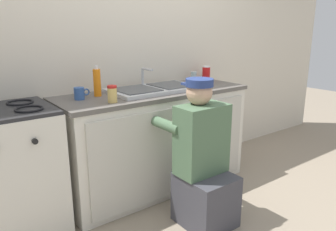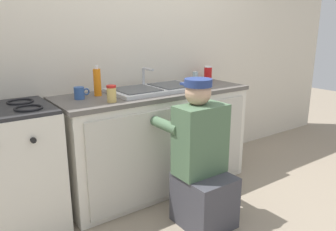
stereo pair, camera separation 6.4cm
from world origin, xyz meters
TOP-DOWN VIEW (x-y plane):
  - ground_plane at (0.00, 0.00)m, footprint 12.00×12.00m
  - back_wall at (0.00, 0.65)m, footprint 6.00×0.10m
  - counter_cabinet at (0.00, 0.29)m, footprint 1.71×0.62m
  - countertop at (0.00, 0.30)m, footprint 1.75×0.62m
  - sink_double_basin at (0.00, 0.30)m, footprint 0.80×0.44m
  - stove_range at (-1.23, 0.30)m, footprint 0.64×0.62m
  - plumber_person at (-0.05, -0.40)m, footprint 0.42×0.61m
  - coffee_mug at (-0.66, 0.36)m, footprint 0.13×0.08m
  - soap_bottle_orange at (-0.50, 0.39)m, footprint 0.06×0.06m
  - soda_cup_red at (0.76, 0.44)m, footprint 0.08×0.08m
  - water_glass at (0.63, 0.49)m, footprint 0.06×0.06m
  - condiment_jar at (-0.51, 0.11)m, footprint 0.07×0.07m

SIDE VIEW (x-z plane):
  - ground_plane at x=0.00m, z-range 0.00..0.00m
  - counter_cabinet at x=0.00m, z-range 0.00..0.88m
  - plumber_person at x=-0.05m, z-range -0.09..1.01m
  - stove_range at x=-1.23m, z-range 0.00..0.94m
  - countertop at x=0.00m, z-range 0.88..0.91m
  - sink_double_basin at x=0.00m, z-range 0.84..1.03m
  - coffee_mug at x=-0.66m, z-range 0.91..1.01m
  - water_glass at x=0.63m, z-range 0.91..1.01m
  - condiment_jar at x=-0.51m, z-range 0.91..1.04m
  - soda_cup_red at x=0.76m, z-range 0.91..1.06m
  - soap_bottle_orange at x=-0.50m, z-range 0.90..1.15m
  - back_wall at x=0.00m, z-range 0.00..2.50m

